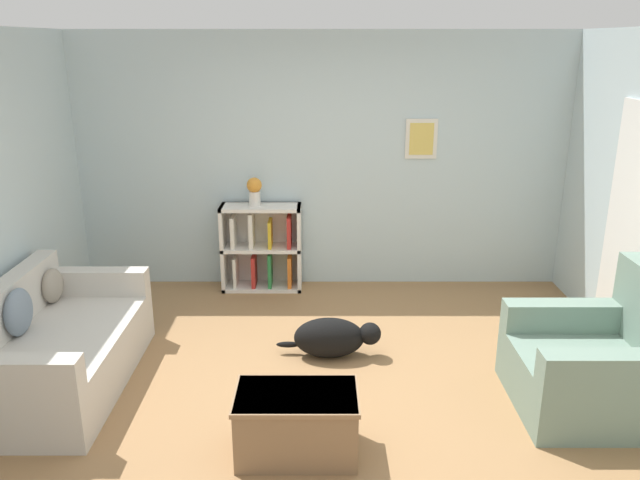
{
  "coord_description": "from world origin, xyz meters",
  "views": [
    {
      "loc": [
        -0.02,
        -4.1,
        2.49
      ],
      "look_at": [
        0.0,
        0.4,
        1.05
      ],
      "focal_mm": 35.0,
      "sensor_mm": 36.0,
      "label": 1
    }
  ],
  "objects_px": {
    "recliner_chair": "(598,363)",
    "couch": "(49,350)",
    "bookshelf": "(259,248)",
    "dog": "(330,337)",
    "vase": "(251,190)",
    "coffee_table": "(294,422)"
  },
  "relations": [
    {
      "from": "recliner_chair",
      "to": "vase",
      "type": "height_order",
      "value": "vase"
    },
    {
      "from": "coffee_table",
      "to": "dog",
      "type": "relative_size",
      "value": 0.89
    },
    {
      "from": "recliner_chair",
      "to": "coffee_table",
      "type": "height_order",
      "value": "recliner_chair"
    },
    {
      "from": "bookshelf",
      "to": "coffee_table",
      "type": "xyz_separation_m",
      "value": [
        0.46,
        -2.79,
        -0.21
      ]
    },
    {
      "from": "recliner_chair",
      "to": "coffee_table",
      "type": "bearing_deg",
      "value": -165.72
    },
    {
      "from": "vase",
      "to": "coffee_table",
      "type": "bearing_deg",
      "value": -79.45
    },
    {
      "from": "bookshelf",
      "to": "recliner_chair",
      "type": "distance_m",
      "value": 3.42
    },
    {
      "from": "recliner_chair",
      "to": "coffee_table",
      "type": "xyz_separation_m",
      "value": [
        -2.12,
        -0.54,
        -0.11
      ]
    },
    {
      "from": "couch",
      "to": "dog",
      "type": "relative_size",
      "value": 1.97
    },
    {
      "from": "couch",
      "to": "recliner_chair",
      "type": "height_order",
      "value": "recliner_chair"
    },
    {
      "from": "recliner_chair",
      "to": "vase",
      "type": "xyz_separation_m",
      "value": [
        -2.63,
        2.23,
        0.73
      ]
    },
    {
      "from": "coffee_table",
      "to": "dog",
      "type": "xyz_separation_m",
      "value": [
        0.25,
        1.27,
        -0.06
      ]
    },
    {
      "from": "bookshelf",
      "to": "dog",
      "type": "bearing_deg",
      "value": -64.95
    },
    {
      "from": "couch",
      "to": "bookshelf",
      "type": "distance_m",
      "value": 2.42
    },
    {
      "from": "dog",
      "to": "vase",
      "type": "height_order",
      "value": "vase"
    },
    {
      "from": "bookshelf",
      "to": "coffee_table",
      "type": "bearing_deg",
      "value": -80.65
    },
    {
      "from": "recliner_chair",
      "to": "dog",
      "type": "height_order",
      "value": "recliner_chair"
    },
    {
      "from": "vase",
      "to": "dog",
      "type": "bearing_deg",
      "value": -62.92
    },
    {
      "from": "recliner_chair",
      "to": "couch",
      "type": "bearing_deg",
      "value": 175.98
    },
    {
      "from": "couch",
      "to": "vase",
      "type": "bearing_deg",
      "value": 55.6
    },
    {
      "from": "dog",
      "to": "couch",
      "type": "bearing_deg",
      "value": -167.77
    },
    {
      "from": "bookshelf",
      "to": "couch",
      "type": "bearing_deg",
      "value": -125.24
    }
  ]
}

